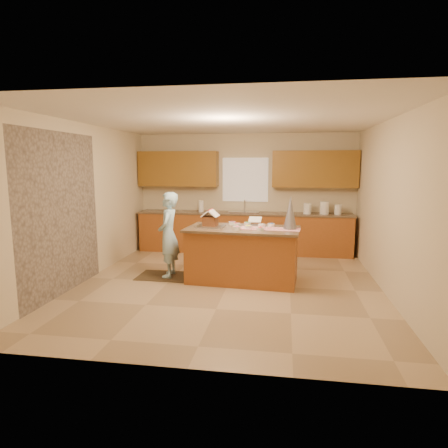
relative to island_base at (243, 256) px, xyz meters
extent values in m
plane|color=tan|center=(-0.22, -0.25, -0.45)|extent=(5.50, 5.50, 0.00)
plane|color=silver|center=(-0.22, -0.25, 2.25)|extent=(5.50, 5.50, 0.00)
plane|color=beige|center=(-0.22, 2.50, 0.90)|extent=(5.50, 5.50, 0.00)
plane|color=beige|center=(-0.22, -3.00, 0.90)|extent=(5.50, 5.50, 0.00)
plane|color=beige|center=(-2.72, -0.25, 0.90)|extent=(5.50, 5.50, 0.00)
plane|color=beige|center=(2.28, -0.25, 0.90)|extent=(5.50, 5.50, 0.00)
plane|color=gray|center=(-2.70, -1.05, 0.80)|extent=(0.00, 2.50, 2.50)
cube|color=white|center=(-0.22, 2.47, 1.20)|extent=(1.05, 0.03, 1.00)
cube|color=#994A1F|center=(-0.22, 2.20, -0.01)|extent=(4.80, 0.60, 0.88)
cube|color=brown|center=(-0.22, 2.20, 0.45)|extent=(4.85, 0.63, 0.04)
cube|color=brown|center=(-1.77, 2.32, 1.45)|extent=(1.85, 0.35, 0.80)
cube|color=brown|center=(1.33, 2.32, 1.45)|extent=(1.85, 0.35, 0.80)
cube|color=silver|center=(-0.22, 2.20, 0.44)|extent=(0.70, 0.45, 0.12)
cylinder|color=silver|center=(-0.22, 2.38, 0.61)|extent=(0.03, 0.03, 0.28)
cube|color=#994A1F|center=(0.00, 0.00, 0.00)|extent=(1.89, 1.05, 0.89)
cube|color=brown|center=(0.00, 0.00, 0.47)|extent=(1.98, 1.13, 0.04)
cube|color=#B60D1E|center=(0.46, -0.03, 0.49)|extent=(1.04, 0.44, 0.01)
cube|color=silver|center=(-0.56, -0.01, 0.50)|extent=(0.49, 0.38, 0.03)
cube|color=white|center=(0.18, 0.37, 0.58)|extent=(0.24, 0.19, 0.10)
cone|color=#B2B4BF|center=(0.79, -0.01, 0.77)|extent=(0.24, 0.24, 0.56)
cube|color=black|center=(-1.38, 0.05, -0.44)|extent=(1.03, 0.67, 0.01)
imported|color=#A8D7EF|center=(-1.33, 0.05, 0.32)|extent=(0.41, 0.58, 1.51)
cylinder|color=white|center=(1.20, 2.20, 0.59)|extent=(0.17, 0.17, 0.24)
cylinder|color=white|center=(1.56, 2.20, 0.61)|extent=(0.19, 0.19, 0.28)
cylinder|color=white|center=(1.85, 2.20, 0.58)|extent=(0.15, 0.15, 0.21)
cylinder|color=white|center=(-1.21, 2.20, 0.60)|extent=(0.12, 0.12, 0.26)
cube|color=#5F2919|center=(-0.56, -0.01, 0.59)|extent=(0.24, 0.26, 0.16)
cube|color=white|center=(-0.63, 0.00, 0.73)|extent=(0.17, 0.29, 0.13)
cube|color=white|center=(-0.50, -0.01, 0.73)|extent=(0.17, 0.29, 0.13)
cylinder|color=red|center=(-0.56, -0.01, 0.79)|extent=(0.04, 0.28, 0.02)
cylinder|color=pink|center=(-0.07, -0.22, 0.52)|extent=(0.12, 0.12, 0.06)
cylinder|color=blue|center=(0.47, 0.21, 0.52)|extent=(0.12, 0.12, 0.06)
cylinder|color=green|center=(0.05, 0.29, 0.52)|extent=(0.12, 0.12, 0.06)
cylinder|color=#F8FF28|center=(0.10, -0.08, 0.52)|extent=(0.12, 0.12, 0.06)
cylinder|color=red|center=(-0.13, 0.16, 0.52)|extent=(0.12, 0.12, 0.06)
cylinder|color=white|center=(0.31, 0.11, 0.52)|extent=(0.12, 0.12, 0.06)
cylinder|color=red|center=(0.31, -0.22, 0.52)|extent=(0.12, 0.12, 0.06)
cylinder|color=#8A2E66|center=(-0.23, 0.33, 0.52)|extent=(0.12, 0.12, 0.06)
camera|label=1|loc=(0.70, -6.45, 1.56)|focal=30.93mm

